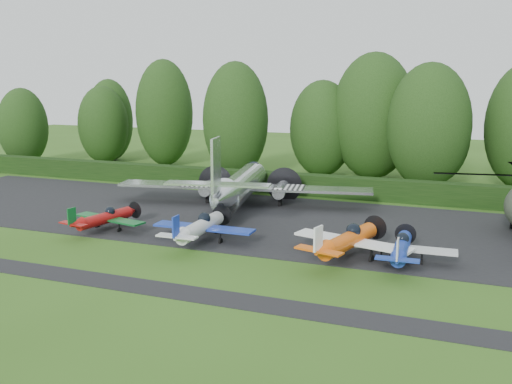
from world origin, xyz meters
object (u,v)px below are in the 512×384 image
at_px(transport_plane, 239,186).
at_px(light_plane_orange, 348,240).
at_px(light_plane_red, 105,218).
at_px(light_plane_blue, 402,247).
at_px(light_plane_white, 201,227).

xyz_separation_m(transport_plane, light_plane_orange, (11.72, -10.55, -0.78)).
height_order(light_plane_red, light_plane_orange, light_plane_orange).
relative_size(light_plane_red, light_plane_blue, 0.95).
distance_m(light_plane_white, light_plane_blue, 13.33).
relative_size(transport_plane, light_plane_white, 2.98).
relative_size(transport_plane, light_plane_blue, 3.30).
bearing_deg(light_plane_orange, light_plane_blue, -11.13).
bearing_deg(transport_plane, light_plane_red, -111.19).
bearing_deg(light_plane_blue, light_plane_white, -176.15).
bearing_deg(light_plane_white, light_plane_orange, 1.52).
relative_size(light_plane_red, light_plane_white, 0.86).
xyz_separation_m(transport_plane, light_plane_red, (-6.39, -10.34, -1.03)).
bearing_deg(light_plane_blue, light_plane_orange, -173.57).
bearing_deg(transport_plane, light_plane_white, -70.94).
bearing_deg(light_plane_blue, light_plane_red, -177.59).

